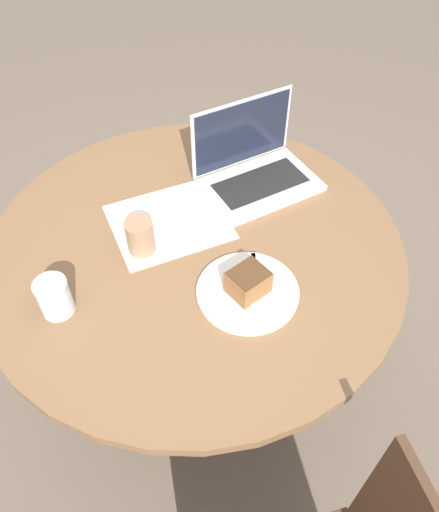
# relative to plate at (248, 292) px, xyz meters

# --- Properties ---
(ground_plane) EXTENTS (12.00, 12.00, 0.00)m
(ground_plane) POSITION_rel_plate_xyz_m (0.13, -0.19, -0.78)
(ground_plane) COLOR #6B5B4C
(dining_table) EXTENTS (1.15, 1.15, 0.77)m
(dining_table) POSITION_rel_plate_xyz_m (0.13, -0.19, -0.13)
(dining_table) COLOR brown
(dining_table) RESTS_ON ground_plane
(paper_document) EXTENTS (0.39, 0.37, 0.00)m
(paper_document) POSITION_rel_plate_xyz_m (0.20, -0.27, -0.00)
(paper_document) COLOR white
(paper_document) RESTS_ON dining_table
(plate) EXTENTS (0.26, 0.26, 0.01)m
(plate) POSITION_rel_plate_xyz_m (0.00, 0.00, 0.00)
(plate) COLOR silver
(plate) RESTS_ON dining_table
(cake_slice) EXTENTS (0.12, 0.12, 0.07)m
(cake_slice) POSITION_rel_plate_xyz_m (0.00, 0.00, 0.04)
(cake_slice) COLOR brown
(cake_slice) RESTS_ON plate
(fork) EXTENTS (0.04, 0.17, 0.00)m
(fork) POSITION_rel_plate_xyz_m (-0.02, -0.05, 0.01)
(fork) COLOR silver
(fork) RESTS_ON plate
(coffee_glass) EXTENTS (0.07, 0.07, 0.10)m
(coffee_glass) POSITION_rel_plate_xyz_m (0.27, -0.17, 0.04)
(coffee_glass) COLOR #997556
(coffee_glass) RESTS_ON dining_table
(water_glass) EXTENTS (0.08, 0.08, 0.10)m
(water_glass) POSITION_rel_plate_xyz_m (0.46, 0.02, 0.04)
(water_glass) COLOR silver
(water_glass) RESTS_ON dining_table
(laptop) EXTENTS (0.40, 0.35, 0.24)m
(laptop) POSITION_rel_plate_xyz_m (-0.07, -0.43, 0.04)
(laptop) COLOR silver
(laptop) RESTS_ON dining_table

